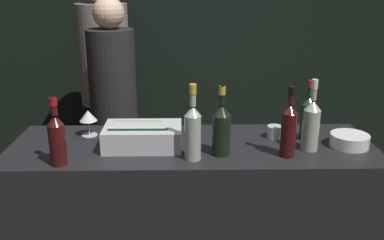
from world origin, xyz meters
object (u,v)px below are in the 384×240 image
at_px(red_wine_bottle_tall, 57,138).
at_px(rose_wine_bottle, 192,130).
at_px(champagne_bottle, 221,128).
at_px(wine_glass, 88,117).
at_px(ice_bin_with_bottles, 142,135).
at_px(person_in_hoodie, 106,82).
at_px(red_wine_bottle_burgundy, 308,116).
at_px(white_wine_bottle, 311,123).
at_px(candle_votive, 275,132).
at_px(bowl_white, 349,140).
at_px(person_blond_tee, 114,107).
at_px(red_wine_bottle_black_foil, 289,128).

relative_size(red_wine_bottle_tall, rose_wine_bottle, 0.87).
bearing_deg(red_wine_bottle_tall, champagne_bottle, 7.91).
bearing_deg(red_wine_bottle_tall, wine_glass, 81.10).
distance_m(ice_bin_with_bottles, wine_glass, 0.34).
relative_size(ice_bin_with_bottles, person_in_hoodie, 0.20).
relative_size(wine_glass, rose_wine_bottle, 0.39).
distance_m(ice_bin_with_bottles, red_wine_bottle_burgundy, 0.85).
bearing_deg(white_wine_bottle, rose_wine_bottle, -169.62).
bearing_deg(candle_votive, red_wine_bottle_tall, -162.79).
height_order(bowl_white, wine_glass, wine_glass).
bearing_deg(person_in_hoodie, champagne_bottle, 50.18).
bearing_deg(person_blond_tee, champagne_bottle, -96.96).
xyz_separation_m(wine_glass, red_wine_bottle_black_foil, (0.99, -0.29, 0.03)).
bearing_deg(red_wine_bottle_black_foil, person_in_hoodie, 126.49).
distance_m(candle_votive, champagne_bottle, 0.39).
bearing_deg(red_wine_bottle_black_foil, ice_bin_with_bottles, 169.56).
bearing_deg(wine_glass, candle_votive, -2.78).
relative_size(red_wine_bottle_black_foil, person_in_hoodie, 0.18).
xyz_separation_m(red_wine_bottle_burgundy, person_blond_tee, (-1.13, 0.80, -0.19)).
height_order(bowl_white, red_wine_bottle_burgundy, red_wine_bottle_burgundy).
height_order(wine_glass, red_wine_bottle_burgundy, red_wine_bottle_burgundy).
xyz_separation_m(wine_glass, red_wine_bottle_tall, (-0.06, -0.37, 0.02)).
distance_m(ice_bin_with_bottles, candle_votive, 0.70).
relative_size(ice_bin_with_bottles, bowl_white, 2.00).
relative_size(ice_bin_with_bottles, red_wine_bottle_burgundy, 1.21).
bearing_deg(champagne_bottle, white_wine_bottle, 6.84).
bearing_deg(rose_wine_bottle, wine_glass, 149.36).
distance_m(bowl_white, person_blond_tee, 1.60).
relative_size(red_wine_bottle_black_foil, person_blond_tee, 0.20).
relative_size(champagne_bottle, red_wine_bottle_burgundy, 1.07).
xyz_separation_m(ice_bin_with_bottles, red_wine_bottle_burgundy, (0.85, 0.09, 0.06)).
height_order(red_wine_bottle_burgundy, rose_wine_bottle, rose_wine_bottle).
bearing_deg(candle_votive, white_wine_bottle, -50.89).
bearing_deg(candle_votive, person_in_hoodie, 131.19).
height_order(ice_bin_with_bottles, red_wine_bottle_black_foil, red_wine_bottle_black_foil).
relative_size(wine_glass, red_wine_bottle_black_foil, 0.41).
height_order(wine_glass, champagne_bottle, champagne_bottle).
bearing_deg(ice_bin_with_bottles, red_wine_bottle_burgundy, 6.13).
xyz_separation_m(bowl_white, person_blond_tee, (-1.31, 0.90, -0.10)).
distance_m(bowl_white, red_wine_bottle_black_foil, 0.37).
bearing_deg(candle_votive, wine_glass, 177.22).
xyz_separation_m(rose_wine_bottle, person_blond_tee, (-0.53, 1.05, -0.21)).
bearing_deg(candle_votive, red_wine_bottle_black_foil, -87.79).
bearing_deg(bowl_white, person_in_hoodie, 136.20).
xyz_separation_m(rose_wine_bottle, white_wine_bottle, (0.58, 0.11, -0.01)).
bearing_deg(wine_glass, champagne_bottle, -21.44).
bearing_deg(champagne_bottle, rose_wine_bottle, -159.10).
relative_size(rose_wine_bottle, white_wine_bottle, 1.02).
bearing_deg(wine_glass, ice_bin_with_bottles, -29.07).
height_order(candle_votive, red_wine_bottle_tall, red_wine_bottle_tall).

